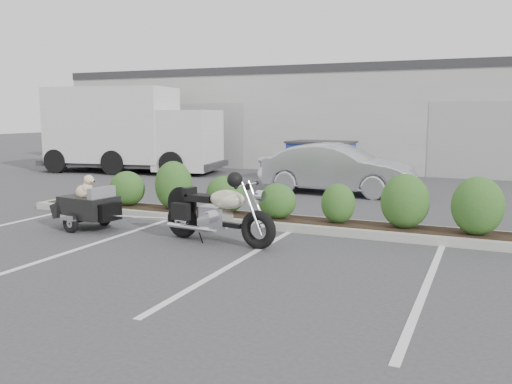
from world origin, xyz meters
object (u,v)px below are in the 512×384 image
at_px(pet_trailer, 88,206).
at_px(delivery_truck, 131,132).
at_px(dumpster, 321,162).
at_px(motorcycle, 217,214).
at_px(sedan, 337,169).

xyz_separation_m(pet_trailer, delivery_truck, (-5.49, 8.80, 1.07)).
bearing_deg(delivery_truck, dumpster, -10.42).
relative_size(motorcycle, delivery_truck, 0.31).
distance_m(motorcycle, dumpster, 8.65).
bearing_deg(dumpster, delivery_truck, -178.77).
relative_size(sedan, delivery_truck, 0.58).
xyz_separation_m(motorcycle, pet_trailer, (-2.78, 0.03, -0.06)).
height_order(sedan, dumpster, sedan).
height_order(motorcycle, sedan, sedan).
bearing_deg(delivery_truck, pet_trailer, -66.83).
bearing_deg(sedan, motorcycle, 179.99).
distance_m(motorcycle, sedan, 6.45).
xyz_separation_m(sedan, delivery_truck, (-8.58, 2.38, 0.83)).
bearing_deg(dumpster, motorcycle, -81.87).
distance_m(pet_trailer, sedan, 7.13).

